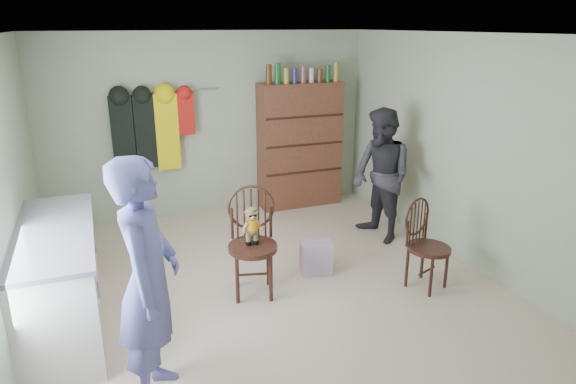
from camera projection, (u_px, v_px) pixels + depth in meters
name	position (u px, v px, depth m)	size (l,w,h in m)	color
ground_plane	(272.00, 288.00, 5.26)	(5.00, 5.00, 0.00)	beige
room_walls	(253.00, 127.00, 5.24)	(5.00, 5.00, 5.00)	#ACB89A
counter	(60.00, 280.00, 4.44)	(0.64, 1.86, 0.94)	silver
chair_front	(252.00, 235.00, 5.02)	(0.59, 0.59, 1.09)	#3E1E15
chair_far	(425.00, 241.00, 5.17)	(0.53, 0.53, 0.93)	#3E1E15
striped_bag	(316.00, 257.00, 5.56)	(0.33, 0.26, 0.35)	#E57284
person_left	(148.00, 283.00, 3.50)	(0.66, 0.43, 1.80)	#575399
person_right	(382.00, 176.00, 6.24)	(0.80, 0.62, 1.64)	#2D2B33
dresser	(300.00, 144.00, 7.44)	(1.20, 0.39, 2.08)	brown
coat_rack	(151.00, 131.00, 6.69)	(1.42, 0.12, 1.09)	#99999E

